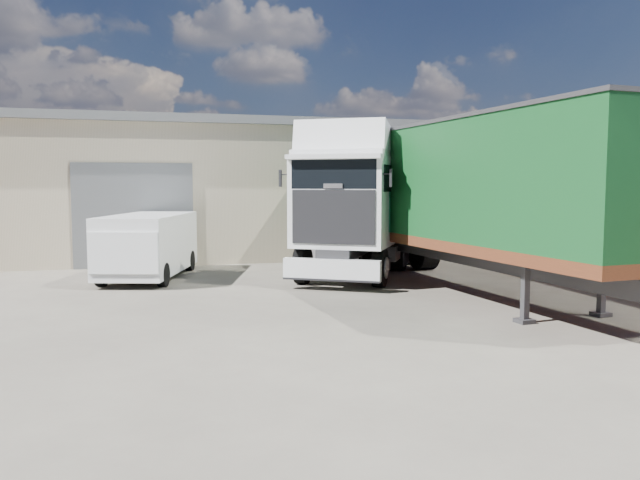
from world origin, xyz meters
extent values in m
plane|color=#2A2722|center=(0.00, 0.00, 0.00)|extent=(120.00, 120.00, 0.00)
cube|color=#BBAA90|center=(-6.00, 16.00, 2.50)|extent=(30.00, 12.00, 5.00)
cube|color=#525456|center=(-6.00, 16.00, 5.15)|extent=(30.60, 12.60, 0.30)
cube|color=#525456|center=(-2.00, 9.98, 1.80)|extent=(4.00, 0.08, 3.60)
cube|color=#525456|center=(-6.00, 16.00, 5.35)|extent=(30.60, 0.40, 0.15)
cube|color=maroon|center=(11.50, 6.00, 1.25)|extent=(0.35, 26.00, 2.50)
cylinder|color=black|center=(3.76, 4.46, 0.55)|extent=(2.77, 2.26, 1.11)
cylinder|color=black|center=(5.62, 7.60, 0.55)|extent=(2.82, 2.29, 1.11)
cylinder|color=black|center=(6.37, 8.86, 0.55)|extent=(2.82, 2.29, 1.11)
cube|color=#2D2D30|center=(5.04, 6.62, 0.94)|extent=(4.32, 6.40, 0.31)
cube|color=silver|center=(3.25, 3.61, 0.57)|extent=(2.42, 1.58, 0.57)
cube|color=silver|center=(3.95, 4.78, 2.37)|extent=(3.47, 3.39, 2.55)
cube|color=black|center=(3.33, 3.75, 1.98)|extent=(2.01, 1.22, 1.46)
cube|color=black|center=(3.34, 3.76, 3.13)|extent=(2.04, 1.24, 0.78)
cube|color=silver|center=(4.05, 4.96, 4.01)|extent=(3.26, 3.06, 1.28)
cube|color=#0C5636|center=(3.03, 5.80, 2.09)|extent=(0.41, 0.68, 1.15)
cube|color=#0C5636|center=(5.28, 4.47, 2.09)|extent=(0.41, 0.68, 1.15)
cylinder|color=#2D2D30|center=(5.73, 7.78, 1.16)|extent=(1.57, 1.57, 0.13)
cube|color=#2D2D30|center=(6.04, -1.16, 0.61)|extent=(0.36, 0.36, 1.22)
cube|color=#2D2D30|center=(8.02, -0.98, 0.61)|extent=(0.36, 0.36, 1.22)
cylinder|color=black|center=(6.28, 7.60, 0.59)|extent=(2.92, 1.41, 1.18)
cube|color=#2D2D30|center=(6.67, 3.13, 1.00)|extent=(2.03, 13.33, 0.39)
cube|color=#542713|center=(6.67, 3.13, 1.36)|extent=(3.91, 13.49, 0.27)
cube|color=black|center=(6.67, 3.13, 2.94)|extent=(3.91, 13.49, 2.88)
cube|color=#2D2D30|center=(6.67, 3.13, 4.40)|extent=(3.98, 13.57, 0.09)
cylinder|color=black|center=(-1.94, 5.77, 0.34)|extent=(2.07, 1.18, 0.67)
cylinder|color=black|center=(-1.06, 8.92, 0.34)|extent=(2.07, 1.18, 0.67)
cube|color=silver|center=(-1.50, 7.35, 1.07)|extent=(3.15, 5.05, 1.74)
cube|color=silver|center=(-2.03, 5.48, 1.02)|extent=(2.07, 1.40, 1.12)
cube|color=black|center=(-1.97, 5.67, 1.58)|extent=(1.74, 0.57, 0.61)
camera|label=1|loc=(-1.26, -12.31, 2.82)|focal=35.00mm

